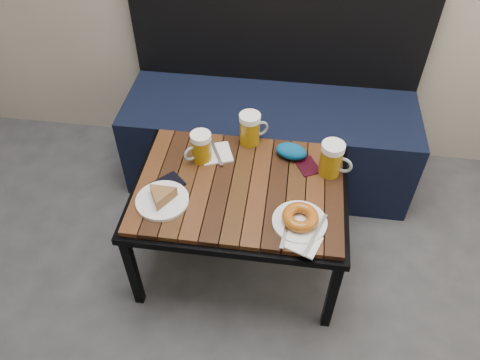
# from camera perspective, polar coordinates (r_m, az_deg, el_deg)

# --- Properties ---
(bench) EXTENTS (1.40, 0.50, 0.95)m
(bench) POSITION_cam_1_polar(r_m,az_deg,el_deg) (2.38, 3.63, 6.00)
(bench) COLOR black
(bench) RESTS_ON ground
(cafe_table) EXTENTS (0.84, 0.62, 0.47)m
(cafe_table) POSITION_cam_1_polar(r_m,az_deg,el_deg) (1.85, 0.00, -1.56)
(cafe_table) COLOR black
(cafe_table) RESTS_ON ground
(beer_mug_left) EXTENTS (0.12, 0.11, 0.13)m
(beer_mug_left) POSITION_cam_1_polar(r_m,az_deg,el_deg) (1.88, -4.80, 3.99)
(beer_mug_left) COLOR #936B0B
(beer_mug_left) RESTS_ON cafe_table
(beer_mug_centre) EXTENTS (0.14, 0.12, 0.14)m
(beer_mug_centre) POSITION_cam_1_polar(r_m,az_deg,el_deg) (1.96, 1.27, 6.29)
(beer_mug_centre) COLOR #936B0B
(beer_mug_centre) RESTS_ON cafe_table
(beer_mug_right) EXTENTS (0.14, 0.11, 0.15)m
(beer_mug_right) POSITION_cam_1_polar(r_m,az_deg,el_deg) (1.85, 11.14, 2.54)
(beer_mug_right) COLOR #936B0B
(beer_mug_right) RESTS_ON cafe_table
(plate_pie) EXTENTS (0.20, 0.20, 0.06)m
(plate_pie) POSITION_cam_1_polar(r_m,az_deg,el_deg) (1.77, -9.51, -2.14)
(plate_pie) COLOR white
(plate_pie) RESTS_ON cafe_table
(plate_bagel) EXTENTS (0.20, 0.25, 0.05)m
(plate_bagel) POSITION_cam_1_polar(r_m,az_deg,el_deg) (1.69, 7.32, -4.78)
(plate_bagel) COLOR white
(plate_bagel) RESTS_ON cafe_table
(napkin_left) EXTENTS (0.16, 0.16, 0.01)m
(napkin_left) POSITION_cam_1_polar(r_m,az_deg,el_deg) (1.94, -2.92, 3.27)
(napkin_left) COLOR white
(napkin_left) RESTS_ON cafe_table
(napkin_right) EXTENTS (0.15, 0.14, 0.01)m
(napkin_right) POSITION_cam_1_polar(r_m,az_deg,el_deg) (1.65, 7.56, -7.52)
(napkin_right) COLOR white
(napkin_right) RESTS_ON cafe_table
(passport_navy) EXTENTS (0.15, 0.15, 0.01)m
(passport_navy) POSITION_cam_1_polar(r_m,az_deg,el_deg) (1.84, -8.97, -0.57)
(passport_navy) COLOR black
(passport_navy) RESTS_ON cafe_table
(passport_burgundy) EXTENTS (0.12, 0.13, 0.01)m
(passport_burgundy) POSITION_cam_1_polar(r_m,az_deg,el_deg) (1.91, 8.22, 1.70)
(passport_burgundy) COLOR black
(passport_burgundy) RESTS_ON cafe_table
(knit_pouch) EXTENTS (0.15, 0.11, 0.06)m
(knit_pouch) POSITION_cam_1_polar(r_m,az_deg,el_deg) (1.93, 6.28, 3.51)
(knit_pouch) COLOR navy
(knit_pouch) RESTS_ON cafe_table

